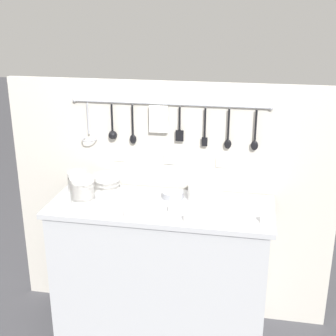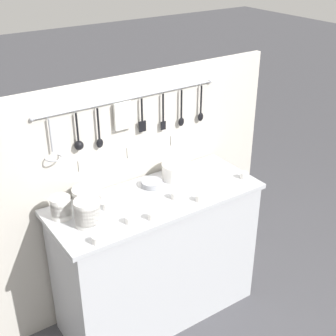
{
  "view_description": "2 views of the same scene",
  "coord_description": "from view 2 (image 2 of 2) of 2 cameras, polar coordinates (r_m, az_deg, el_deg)",
  "views": [
    {
      "loc": [
        0.52,
        -2.51,
        2.09
      ],
      "look_at": [
        0.05,
        -0.03,
        1.18
      ],
      "focal_mm": 50.0,
      "sensor_mm": 36.0,
      "label": 1
    },
    {
      "loc": [
        -1.33,
        -2.08,
        2.42
      ],
      "look_at": [
        0.08,
        -0.02,
        1.12
      ],
      "focal_mm": 50.0,
      "sensor_mm": 36.0,
      "label": 2
    }
  ],
  "objects": [
    {
      "name": "counter",
      "position": [
        3.14,
        -1.36,
        -10.8
      ],
      "size": [
        1.35,
        0.54,
        0.93
      ],
      "color": "#ADAFB5",
      "rests_on": "ground"
    },
    {
      "name": "cup_centre",
      "position": [
        2.77,
        -7.45,
        -4.6
      ],
      "size": [
        0.05,
        0.05,
        0.04
      ],
      "color": "white",
      "rests_on": "counter"
    },
    {
      "name": "cup_beside_plates",
      "position": [
        3.12,
        9.26,
        -0.89
      ],
      "size": [
        0.05,
        0.05,
        0.04
      ],
      "color": "white",
      "rests_on": "counter"
    },
    {
      "name": "back_wall",
      "position": [
        3.16,
        -4.43,
        -2.97
      ],
      "size": [
        2.15,
        0.11,
        1.63
      ],
      "color": "#BCB7AD",
      "rests_on": "ground"
    },
    {
      "name": "plate_stack",
      "position": [
        3.06,
        1.07,
        -0.35
      ],
      "size": [
        0.2,
        0.2,
        0.1
      ],
      "color": "white",
      "rests_on": "counter"
    },
    {
      "name": "cup_back_right",
      "position": [
        2.83,
        3.9,
        -3.64
      ],
      "size": [
        0.05,
        0.05,
        0.04
      ],
      "color": "white",
      "rests_on": "counter"
    },
    {
      "name": "bowl_stack_nested_right",
      "position": [
        2.82,
        -9.89,
        -3.43
      ],
      "size": [
        0.17,
        0.17,
        0.1
      ],
      "color": "white",
      "rests_on": "counter"
    },
    {
      "name": "cup_front_left",
      "position": [
        2.5,
        -8.68,
        -8.66
      ],
      "size": [
        0.05,
        0.05,
        0.04
      ],
      "color": "white",
      "rests_on": "counter"
    },
    {
      "name": "bowl_stack_back_corner",
      "position": [
        2.72,
        -12.93,
        -4.7
      ],
      "size": [
        0.12,
        0.12,
        0.13
      ],
      "color": "white",
      "rests_on": "counter"
    },
    {
      "name": "cup_edge_near",
      "position": [
        2.85,
        0.88,
        -3.36
      ],
      "size": [
        0.05,
        0.05,
        0.04
      ],
      "color": "white",
      "rests_on": "counter"
    },
    {
      "name": "cup_edge_far",
      "position": [
        2.66,
        -1.93,
        -5.85
      ],
      "size": [
        0.05,
        0.05,
        0.04
      ],
      "color": "white",
      "rests_on": "counter"
    },
    {
      "name": "ground_plane",
      "position": [
        3.45,
        -1.27,
        -16.9
      ],
      "size": [
        20.0,
        20.0,
        0.0
      ],
      "primitive_type": "plane",
      "color": "#424247"
    },
    {
      "name": "steel_mixing_bowl",
      "position": [
        2.99,
        -1.98,
        -1.9
      ],
      "size": [
        0.14,
        0.14,
        0.04
      ],
      "color": "#93969E",
      "rests_on": "counter"
    },
    {
      "name": "bowl_stack_wide_centre",
      "position": [
        2.62,
        -9.79,
        -5.39
      ],
      "size": [
        0.14,
        0.14,
        0.15
      ],
      "color": "white",
      "rests_on": "counter"
    },
    {
      "name": "cup_by_caddy",
      "position": [
        2.63,
        -4.67,
        -6.32
      ],
      "size": [
        0.05,
        0.05,
        0.04
      ],
      "color": "white",
      "rests_on": "counter"
    }
  ]
}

